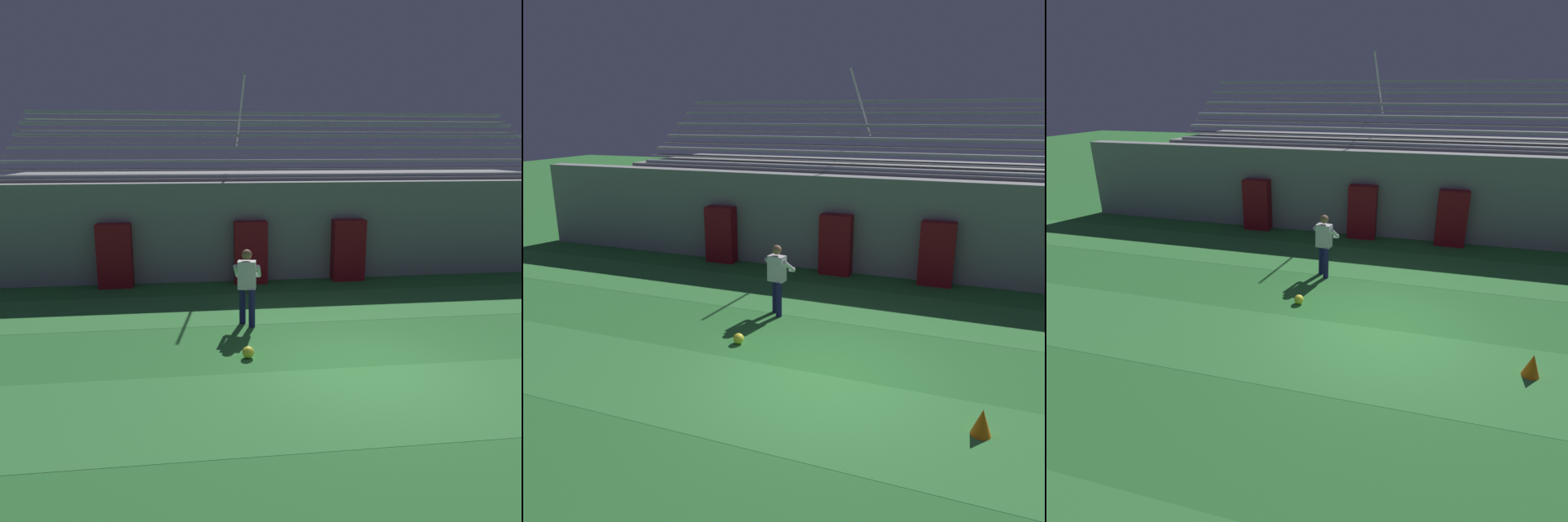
% 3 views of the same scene
% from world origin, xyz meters
% --- Properties ---
extents(ground_plane, '(80.00, 80.00, 0.00)m').
position_xyz_m(ground_plane, '(0.00, 0.00, 0.00)').
color(ground_plane, '#2D7533').
extents(turf_stripe_mid, '(28.00, 2.41, 0.01)m').
position_xyz_m(turf_stripe_mid, '(0.00, -1.19, 0.00)').
color(turf_stripe_mid, '#38843D').
rests_on(turf_stripe_mid, ground).
extents(turf_stripe_far, '(28.00, 2.41, 0.01)m').
position_xyz_m(turf_stripe_far, '(0.00, 3.63, 0.00)').
color(turf_stripe_far, '#38843D').
rests_on(turf_stripe_far, ground).
extents(back_wall, '(24.00, 0.60, 2.80)m').
position_xyz_m(back_wall, '(0.00, 6.50, 1.40)').
color(back_wall, gray).
rests_on(back_wall, ground).
extents(padding_pillar_gate_left, '(0.92, 0.44, 1.76)m').
position_xyz_m(padding_pillar_gate_left, '(-1.41, 5.95, 0.88)').
color(padding_pillar_gate_left, maroon).
rests_on(padding_pillar_gate_left, ground).
extents(padding_pillar_gate_right, '(0.92, 0.44, 1.76)m').
position_xyz_m(padding_pillar_gate_right, '(1.41, 5.95, 0.88)').
color(padding_pillar_gate_right, maroon).
rests_on(padding_pillar_gate_right, ground).
extents(padding_pillar_far_left, '(0.92, 0.44, 1.76)m').
position_xyz_m(padding_pillar_far_left, '(-5.14, 5.95, 0.88)').
color(padding_pillar_far_left, maroon).
rests_on(padding_pillar_far_left, ground).
extents(bleacher_stand, '(18.00, 4.75, 5.83)m').
position_xyz_m(bleacher_stand, '(-0.00, 9.19, 1.51)').
color(bleacher_stand, gray).
rests_on(bleacher_stand, ground).
extents(goalkeeper, '(0.65, 0.63, 1.67)m').
position_xyz_m(goalkeeper, '(-1.85, 2.44, 0.95)').
color(goalkeeper, '#19194C').
rests_on(goalkeeper, ground).
extents(soccer_ball, '(0.22, 0.22, 0.22)m').
position_xyz_m(soccer_ball, '(-2.01, 0.66, 0.11)').
color(soccer_ball, yellow).
rests_on(soccer_ball, ground).
extents(traffic_cone, '(0.30, 0.30, 0.42)m').
position_xyz_m(traffic_cone, '(2.65, -0.88, 0.21)').
color(traffic_cone, orange).
rests_on(traffic_cone, ground).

